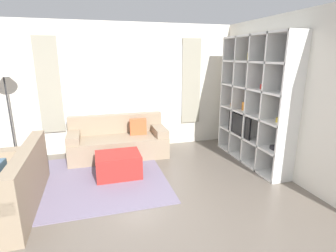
{
  "coord_description": "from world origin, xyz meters",
  "views": [
    {
      "loc": [
        -0.68,
        -2.41,
        2.03
      ],
      "look_at": [
        0.53,
        1.8,
        0.85
      ],
      "focal_mm": 28.0,
      "sensor_mm": 36.0,
      "label": 1
    }
  ],
  "objects": [
    {
      "name": "ground_plane",
      "position": [
        0.0,
        0.0,
        0.0
      ],
      "size": [
        16.0,
        16.0,
        0.0
      ],
      "primitive_type": "plane",
      "color": "#665B51"
    },
    {
      "name": "wall_back",
      "position": [
        0.0,
        3.3,
        1.36
      ],
      "size": [
        6.03,
        0.11,
        2.7
      ],
      "color": "silver",
      "rests_on": "ground_plane"
    },
    {
      "name": "wall_right",
      "position": [
        2.45,
        1.63,
        1.35
      ],
      "size": [
        0.07,
        4.46,
        2.7
      ],
      "primitive_type": "cube",
      "color": "silver",
      "rests_on": "ground_plane"
    },
    {
      "name": "area_rug",
      "position": [
        -0.89,
        1.82,
        0.01
      ],
      "size": [
        2.6,
        2.22,
        0.01
      ],
      "primitive_type": "cube",
      "color": "slate",
      "rests_on": "ground_plane"
    },
    {
      "name": "shelving_unit",
      "position": [
        2.25,
        1.82,
        1.19
      ],
      "size": [
        0.39,
        1.95,
        2.4
      ],
      "color": "#232328",
      "rests_on": "ground_plane"
    },
    {
      "name": "couch_main",
      "position": [
        -0.24,
        2.83,
        0.3
      ],
      "size": [
        1.95,
        0.85,
        0.82
      ],
      "color": "gray",
      "rests_on": "ground_plane"
    },
    {
      "name": "couch_side",
      "position": [
        -1.88,
        1.27,
        0.3
      ],
      "size": [
        0.85,
        1.89,
        0.82
      ],
      "rotation": [
        0.0,
        0.0,
        -1.57
      ],
      "color": "gray",
      "rests_on": "ground_plane"
    },
    {
      "name": "ottoman",
      "position": [
        -0.34,
        1.86,
        0.2
      ],
      "size": [
        0.75,
        0.59,
        0.4
      ],
      "color": "#A82823",
      "rests_on": "ground_plane"
    },
    {
      "name": "floor_lamp",
      "position": [
        -2.2,
        2.98,
        1.69
      ],
      "size": [
        0.36,
        0.36,
        1.93
      ],
      "color": "black",
      "rests_on": "ground_plane"
    }
  ]
}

